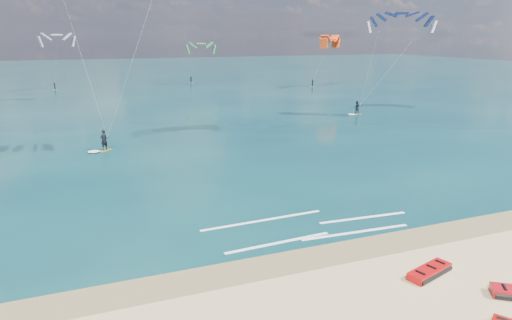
# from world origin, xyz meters

# --- Properties ---
(ground) EXTENTS (320.00, 320.00, 0.00)m
(ground) POSITION_xyz_m (0.00, 40.00, 0.00)
(ground) COLOR tan
(ground) RESTS_ON ground
(wet_sand_strip) EXTENTS (320.00, 2.40, 0.01)m
(wet_sand_strip) POSITION_xyz_m (0.00, 3.00, 0.00)
(wet_sand_strip) COLOR brown
(wet_sand_strip) RESTS_ON ground
(sea) EXTENTS (320.00, 200.00, 0.04)m
(sea) POSITION_xyz_m (0.00, 104.00, 0.02)
(sea) COLOR #092D35
(sea) RESTS_ON ground
(packed_kite_left) EXTENTS (2.90, 1.86, 0.42)m
(packed_kite_left) POSITION_xyz_m (4.82, -0.50, 0.00)
(packed_kite_left) COLOR #B7090A
(packed_kite_left) RESTS_ON ground
(kitesurfer_main) EXTENTS (9.85, 7.07, 19.13)m
(kitesurfer_main) POSITION_xyz_m (-6.98, 26.34, 10.12)
(kitesurfer_main) COLOR yellow
(kitesurfer_main) RESTS_ON sea
(kitesurfer_far) EXTENTS (9.92, 7.87, 14.92)m
(kitesurfer_far) POSITION_xyz_m (27.59, 35.67, 7.82)
(kitesurfer_far) COLOR gold
(kitesurfer_far) RESTS_ON sea
(shoreline_foam) EXTENTS (12.49, 4.00, 0.01)m
(shoreline_foam) POSITION_xyz_m (2.27, 6.12, 0.04)
(shoreline_foam) COLOR white
(shoreline_foam) RESTS_ON ground
(distant_kites) EXTENTS (79.76, 31.17, 12.50)m
(distant_kites) POSITION_xyz_m (-5.73, 77.98, 5.34)
(distant_kites) COLOR #FF4816
(distant_kites) RESTS_ON ground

